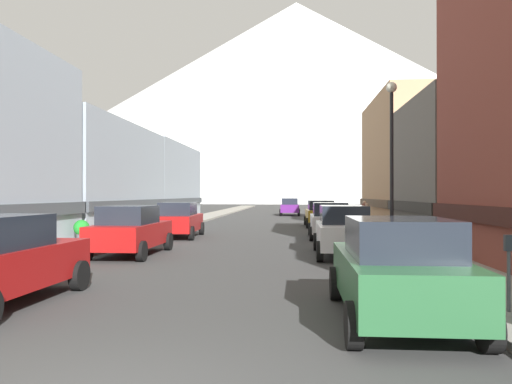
{
  "coord_description": "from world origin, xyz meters",
  "views": [
    {
      "loc": [
        2.03,
        -4.63,
        2.18
      ],
      "look_at": [
        -0.55,
        28.95,
        2.34
      ],
      "focal_mm": 34.8,
      "sensor_mm": 36.0,
      "label": 1
    }
  ],
  "objects_px": {
    "car_right_0": "(397,269)",
    "car_driving_0": "(290,207)",
    "pedestrian_1": "(367,217)",
    "pedestrian_0": "(364,216)",
    "streetlamp_right": "(392,141)",
    "car_right_2": "(330,220)",
    "parking_meter_near": "(509,262)",
    "car_left_2": "(179,220)",
    "car_right_3": "(320,213)",
    "potted_plant_0": "(82,229)",
    "car_left_1": "(131,230)",
    "car_right_1": "(344,230)",
    "potted_plant_1": "(116,225)"
  },
  "relations": [
    {
      "from": "streetlamp_right",
      "to": "pedestrian_0",
      "type": "bearing_deg",
      "value": 86.04
    },
    {
      "from": "parking_meter_near",
      "to": "potted_plant_1",
      "type": "height_order",
      "value": "parking_meter_near"
    },
    {
      "from": "pedestrian_0",
      "to": "streetlamp_right",
      "type": "bearing_deg",
      "value": -93.96
    },
    {
      "from": "car_left_2",
      "to": "potted_plant_1",
      "type": "xyz_separation_m",
      "value": [
        -3.2,
        -0.18,
        -0.25
      ]
    },
    {
      "from": "potted_plant_1",
      "to": "streetlamp_right",
      "type": "xyz_separation_m",
      "value": [
        12.35,
        -7.37,
        3.34
      ]
    },
    {
      "from": "car_left_2",
      "to": "car_right_1",
      "type": "relative_size",
      "value": 1.01
    },
    {
      "from": "car_driving_0",
      "to": "pedestrian_1",
      "type": "height_order",
      "value": "car_driving_0"
    },
    {
      "from": "car_left_1",
      "to": "car_right_0",
      "type": "bearing_deg",
      "value": -48.8
    },
    {
      "from": "pedestrian_1",
      "to": "car_driving_0",
      "type": "bearing_deg",
      "value": 101.76
    },
    {
      "from": "pedestrian_1",
      "to": "car_right_3",
      "type": "bearing_deg",
      "value": 119.66
    },
    {
      "from": "car_right_2",
      "to": "potted_plant_0",
      "type": "bearing_deg",
      "value": -158.05
    },
    {
      "from": "car_right_2",
      "to": "car_right_3",
      "type": "bearing_deg",
      "value": 89.99
    },
    {
      "from": "car_right_3",
      "to": "parking_meter_near",
      "type": "xyz_separation_m",
      "value": [
        1.95,
        -24.57,
        0.11
      ]
    },
    {
      "from": "car_right_0",
      "to": "car_right_2",
      "type": "xyz_separation_m",
      "value": [
        -0.0,
        16.19,
        0.0
      ]
    },
    {
      "from": "pedestrian_1",
      "to": "streetlamp_right",
      "type": "bearing_deg",
      "value": -94.28
    },
    {
      "from": "car_left_1",
      "to": "car_right_2",
      "type": "distance_m",
      "value": 10.68
    },
    {
      "from": "car_right_3",
      "to": "pedestrian_0",
      "type": "bearing_deg",
      "value": -53.55
    },
    {
      "from": "car_left_2",
      "to": "pedestrian_1",
      "type": "relative_size",
      "value": 2.91
    },
    {
      "from": "car_left_2",
      "to": "pedestrian_1",
      "type": "distance_m",
      "value": 11.0
    },
    {
      "from": "car_driving_0",
      "to": "streetlamp_right",
      "type": "relative_size",
      "value": 0.75
    },
    {
      "from": "car_left_2",
      "to": "car_right_1",
      "type": "bearing_deg",
      "value": -42.25
    },
    {
      "from": "potted_plant_0",
      "to": "pedestrian_1",
      "type": "xyz_separation_m",
      "value": [
        13.25,
        8.7,
        0.16
      ]
    },
    {
      "from": "car_left_1",
      "to": "car_right_3",
      "type": "xyz_separation_m",
      "value": [
        7.6,
        16.16,
        0.0
      ]
    },
    {
      "from": "car_driving_0",
      "to": "pedestrian_0",
      "type": "distance_m",
      "value": 21.85
    },
    {
      "from": "car_right_1",
      "to": "car_right_2",
      "type": "bearing_deg",
      "value": 90.01
    },
    {
      "from": "car_right_2",
      "to": "pedestrian_0",
      "type": "bearing_deg",
      "value": 65.33
    },
    {
      "from": "car_left_1",
      "to": "car_right_2",
      "type": "xyz_separation_m",
      "value": [
        7.6,
        7.5,
        0.0
      ]
    },
    {
      "from": "car_right_0",
      "to": "car_driving_0",
      "type": "relative_size",
      "value": 1.0
    },
    {
      "from": "pedestrian_0",
      "to": "potted_plant_0",
      "type": "bearing_deg",
      "value": -143.83
    },
    {
      "from": "car_left_2",
      "to": "car_right_0",
      "type": "xyz_separation_m",
      "value": [
        7.6,
        -16.06,
        0.0
      ]
    },
    {
      "from": "car_left_2",
      "to": "streetlamp_right",
      "type": "height_order",
      "value": "streetlamp_right"
    },
    {
      "from": "parking_meter_near",
      "to": "potted_plant_0",
      "type": "distance_m",
      "value": 17.22
    },
    {
      "from": "car_right_2",
      "to": "pedestrian_1",
      "type": "distance_m",
      "value": 4.99
    },
    {
      "from": "potted_plant_1",
      "to": "streetlamp_right",
      "type": "relative_size",
      "value": 0.16
    },
    {
      "from": "car_driving_0",
      "to": "car_left_1",
      "type": "bearing_deg",
      "value": -98.98
    },
    {
      "from": "car_right_2",
      "to": "parking_meter_near",
      "type": "xyz_separation_m",
      "value": [
        1.95,
        -15.92,
        0.11
      ]
    },
    {
      "from": "car_left_2",
      "to": "potted_plant_0",
      "type": "bearing_deg",
      "value": -127.17
    },
    {
      "from": "car_right_2",
      "to": "pedestrian_0",
      "type": "distance_m",
      "value": 5.87
    },
    {
      "from": "car_right_1",
      "to": "potted_plant_0",
      "type": "bearing_deg",
      "value": 166.07
    },
    {
      "from": "car_driving_0",
      "to": "car_left_2",
      "type": "bearing_deg",
      "value": -101.38
    },
    {
      "from": "car_left_2",
      "to": "pedestrian_0",
      "type": "distance_m",
      "value": 11.44
    },
    {
      "from": "car_left_2",
      "to": "parking_meter_near",
      "type": "height_order",
      "value": "car_left_2"
    },
    {
      "from": "pedestrian_0",
      "to": "pedestrian_1",
      "type": "bearing_deg",
      "value": -90.0
    },
    {
      "from": "car_right_1",
      "to": "car_right_3",
      "type": "xyz_separation_m",
      "value": [
        0.0,
        15.68,
        0.0
      ]
    },
    {
      "from": "potted_plant_1",
      "to": "pedestrian_1",
      "type": "relative_size",
      "value": 0.62
    },
    {
      "from": "car_right_3",
      "to": "streetlamp_right",
      "type": "xyz_separation_m",
      "value": [
        1.55,
        -16.32,
        3.09
      ]
    },
    {
      "from": "car_right_0",
      "to": "car_right_1",
      "type": "distance_m",
      "value": 9.16
    },
    {
      "from": "car_right_1",
      "to": "car_right_0",
      "type": "bearing_deg",
      "value": -90.01
    },
    {
      "from": "car_left_2",
      "to": "streetlamp_right",
      "type": "relative_size",
      "value": 0.76
    },
    {
      "from": "car_left_2",
      "to": "car_right_3",
      "type": "bearing_deg",
      "value": 49.12
    }
  ]
}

